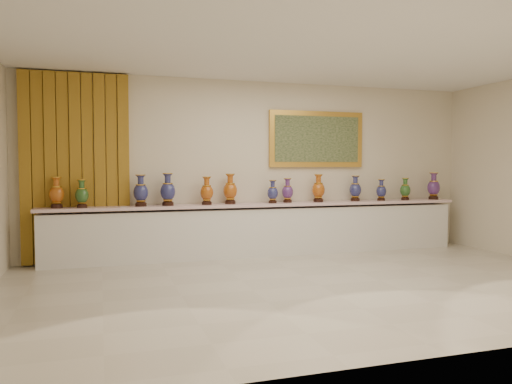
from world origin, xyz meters
TOP-DOWN VIEW (x-y plane):
  - ground at (0.00, 0.00)m, footprint 8.00×8.00m
  - room at (-2.37, 2.44)m, footprint 8.00×8.00m
  - counter at (0.00, 2.27)m, footprint 7.28×0.48m
  - vase_0 at (-3.31, 2.26)m, footprint 0.26×0.26m
  - vase_1 at (-2.94, 2.22)m, footprint 0.25×0.25m
  - vase_2 at (-2.06, 2.23)m, footprint 0.29×0.29m
  - vase_3 at (-1.64, 2.23)m, footprint 0.30×0.30m
  - vase_4 at (-1.01, 2.22)m, footprint 0.25×0.25m
  - vase_5 at (-0.59, 2.28)m, footprint 0.29×0.29m
  - vase_6 at (0.14, 2.22)m, footprint 0.20×0.20m
  - vase_7 at (0.44, 2.29)m, footprint 0.22×0.22m
  - vase_8 at (1.01, 2.26)m, footprint 0.28×0.28m
  - vase_9 at (1.76, 2.28)m, footprint 0.28×0.28m
  - vase_10 at (2.26, 2.23)m, footprint 0.21×0.21m
  - vase_11 at (2.77, 2.24)m, footprint 0.20×0.20m
  - vase_12 at (3.38, 2.21)m, footprint 0.30×0.30m
  - label_card at (-2.33, 2.13)m, footprint 0.10×0.06m

SIDE VIEW (x-z plane):
  - ground at x=0.00m, z-range 0.00..0.00m
  - counter at x=0.00m, z-range -0.01..0.89m
  - label_card at x=-2.33m, z-range 0.90..0.90m
  - vase_10 at x=2.26m, z-range 0.88..1.27m
  - vase_6 at x=0.14m, z-range 0.88..1.27m
  - vase_11 at x=2.77m, z-range 0.88..1.29m
  - vase_7 at x=0.44m, z-range 0.88..1.30m
  - vase_1 at x=-2.94m, z-range 0.88..1.31m
  - vase_9 at x=1.76m, z-range 0.88..1.34m
  - vase_4 at x=-1.01m, z-range 0.88..1.34m
  - vase_0 at x=-3.31m, z-range 0.88..1.35m
  - vase_8 at x=1.01m, z-range 0.87..1.36m
  - vase_2 at x=-2.06m, z-range 0.87..1.37m
  - vase_5 at x=-0.59m, z-range 0.87..1.38m
  - vase_12 at x=3.38m, z-range 0.87..1.38m
  - vase_3 at x=-1.64m, z-range 0.87..1.39m
  - room at x=-2.37m, z-range -2.42..5.58m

